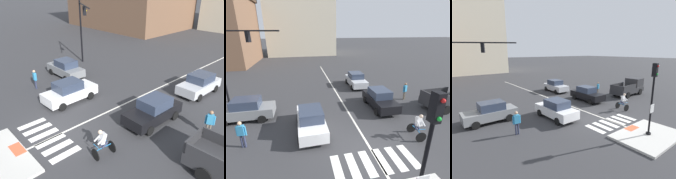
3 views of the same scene
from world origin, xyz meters
The scene contains 18 objects.
ground_plane centered at (0.00, 0.00, 0.00)m, with size 300.00×300.00×0.00m, color #333335.
signal_pole centered at (0.00, -3.48, 3.01)m, with size 0.44×0.38×4.74m.
crosswalk_stripe_a centered at (-1.96, -0.51, 0.00)m, with size 0.44×1.80×0.01m, color silver.
crosswalk_stripe_b centered at (-1.18, -0.51, 0.00)m, with size 0.44×1.80×0.01m, color silver.
crosswalk_stripe_c centered at (-0.39, -0.51, 0.00)m, with size 0.44×1.80×0.01m, color silver.
crosswalk_stripe_d centered at (0.39, -0.51, 0.00)m, with size 0.44×1.80×0.01m, color silver.
crosswalk_stripe_e centered at (1.18, -0.51, 0.00)m, with size 0.44×1.80×0.01m, color silver.
crosswalk_stripe_f centered at (1.96, -0.51, 0.00)m, with size 0.44×1.80×0.01m, color silver.
lane_centre_line centered at (0.19, 10.00, 0.00)m, with size 0.14×28.00×0.01m, color silver.
traffic_light_mast centered at (-9.06, 8.92, 4.42)m, with size 5.63×3.13×6.59m.
building_corner_left centered at (-2.54, 44.97, 9.75)m, with size 17.76×15.69×19.46m.
car_silver_eastbound_far centered at (2.96, 11.50, 0.81)m, with size 1.93×4.15×1.64m.
car_grey_cross_left centered at (-7.59, 5.67, 0.81)m, with size 4.11×1.86×1.64m.
car_black_eastbound_mid centered at (3.07, 5.38, 0.81)m, with size 1.89×4.12×1.64m.
car_white_westbound_near centered at (-2.95, 3.05, 0.81)m, with size 1.94×4.15×1.64m.
cyclist centered at (3.39, 0.84, 0.87)m, with size 0.75×1.14×1.68m.
pedestrian_at_curb_left centered at (-6.85, 2.20, 0.98)m, with size 0.55×0.26×1.67m.
pedestrian_waiting_far_side centered at (6.23, 6.51, 0.98)m, with size 0.50×0.36×1.67m.
Camera 2 is at (-3.31, -6.69, 6.33)m, focal length 26.61 mm.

